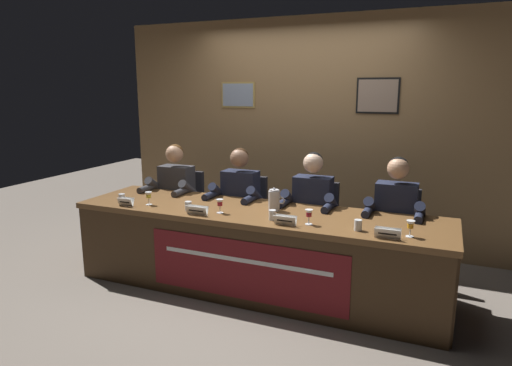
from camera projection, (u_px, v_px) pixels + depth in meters
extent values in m
plane|color=#70665B|center=(256.00, 287.00, 4.17)|extent=(12.00, 12.00, 0.00)
cube|color=#937047|center=(304.00, 133.00, 5.20)|extent=(4.57, 0.12, 2.60)
cube|color=tan|center=(238.00, 95.00, 5.37)|extent=(0.44, 0.02, 0.30)
cube|color=#8C99AD|center=(238.00, 95.00, 5.35)|extent=(0.40, 0.01, 0.26)
cube|color=black|center=(378.00, 96.00, 4.74)|extent=(0.45, 0.02, 0.38)
cube|color=gray|center=(378.00, 96.00, 4.73)|extent=(0.41, 0.01, 0.34)
cube|color=brown|center=(256.00, 213.00, 4.02)|extent=(3.37, 0.86, 0.05)
cube|color=#402A16|center=(237.00, 268.00, 3.73)|extent=(3.31, 0.04, 0.69)
cube|color=#402A16|center=(113.00, 231.00, 4.72)|extent=(0.08, 0.78, 0.69)
cube|color=#402A16|center=(450.00, 282.00, 3.47)|extent=(0.08, 0.78, 0.69)
cube|color=maroon|center=(244.00, 271.00, 3.68)|extent=(1.75, 0.01, 0.51)
cube|color=white|center=(244.00, 261.00, 3.66)|extent=(1.49, 0.00, 0.04)
cylinder|color=black|center=(181.00, 251.00, 5.08)|extent=(0.44, 0.44, 0.02)
cylinder|color=black|center=(180.00, 232.00, 5.04)|extent=(0.05, 0.05, 0.41)
cube|color=#232328|center=(179.00, 214.00, 4.99)|extent=(0.44, 0.44, 0.03)
cube|color=#232328|center=(188.00, 190.00, 5.12)|extent=(0.40, 0.05, 0.44)
cylinder|color=black|center=(154.00, 241.00, 4.76)|extent=(0.10, 0.10, 0.46)
cylinder|color=black|center=(170.00, 243.00, 4.68)|extent=(0.10, 0.10, 0.46)
cylinder|color=black|center=(161.00, 212.00, 4.84)|extent=(0.13, 0.34, 0.13)
cylinder|color=black|center=(177.00, 214.00, 4.76)|extent=(0.13, 0.34, 0.13)
cube|color=#38383D|center=(177.00, 188.00, 4.90)|extent=(0.36, 0.20, 0.48)
sphere|color=tan|center=(174.00, 154.00, 4.81)|extent=(0.19, 0.19, 0.19)
sphere|color=#593819|center=(175.00, 152.00, 4.82)|extent=(0.17, 0.17, 0.17)
cylinder|color=#38383D|center=(155.00, 186.00, 4.89)|extent=(0.09, 0.30, 0.25)
cylinder|color=#38383D|center=(188.00, 189.00, 4.73)|extent=(0.09, 0.30, 0.25)
cylinder|color=#38383D|center=(146.00, 189.00, 4.74)|extent=(0.07, 0.24, 0.07)
cylinder|color=#38383D|center=(180.00, 192.00, 4.58)|extent=(0.07, 0.24, 0.07)
cube|color=white|center=(125.00, 202.00, 4.14)|extent=(0.15, 0.03, 0.08)
cube|color=white|center=(127.00, 201.00, 4.17)|extent=(0.15, 0.03, 0.08)
cube|color=black|center=(125.00, 202.00, 4.14)|extent=(0.11, 0.01, 0.01)
cylinder|color=white|center=(149.00, 205.00, 4.21)|extent=(0.06, 0.06, 0.00)
cylinder|color=white|center=(149.00, 201.00, 4.20)|extent=(0.01, 0.01, 0.05)
cone|color=white|center=(149.00, 195.00, 4.19)|extent=(0.06, 0.06, 0.06)
cylinder|color=yellow|center=(149.00, 196.00, 4.19)|extent=(0.04, 0.04, 0.04)
cylinder|color=silver|center=(122.00, 198.00, 4.28)|extent=(0.06, 0.06, 0.08)
cylinder|color=silver|center=(122.00, 200.00, 4.28)|extent=(0.05, 0.05, 0.05)
cylinder|color=black|center=(242.00, 261.00, 4.79)|extent=(0.44, 0.44, 0.02)
cylinder|color=black|center=(242.00, 241.00, 4.74)|extent=(0.05, 0.05, 0.41)
cube|color=#232328|center=(242.00, 222.00, 4.70)|extent=(0.44, 0.44, 0.03)
cube|color=#232328|center=(249.00, 196.00, 4.83)|extent=(0.40, 0.05, 0.44)
cylinder|color=black|center=(218.00, 251.00, 4.47)|extent=(0.10, 0.10, 0.46)
cylinder|color=black|center=(236.00, 253.00, 4.39)|extent=(0.10, 0.10, 0.46)
cylinder|color=black|center=(225.00, 220.00, 4.54)|extent=(0.13, 0.34, 0.13)
cylinder|color=black|center=(243.00, 222.00, 4.47)|extent=(0.13, 0.34, 0.13)
cube|color=#1E2338|center=(240.00, 194.00, 4.61)|extent=(0.36, 0.20, 0.48)
sphere|color=#8E664C|center=(239.00, 158.00, 4.51)|extent=(0.19, 0.19, 0.19)
sphere|color=#331E0F|center=(240.00, 156.00, 4.52)|extent=(0.17, 0.17, 0.17)
cylinder|color=#1E2338|center=(218.00, 192.00, 4.60)|extent=(0.09, 0.30, 0.25)
cylinder|color=#1E2338|center=(255.00, 196.00, 4.44)|extent=(0.09, 0.30, 0.25)
cylinder|color=#1E2338|center=(210.00, 195.00, 4.45)|extent=(0.07, 0.24, 0.07)
cylinder|color=#1E2338|center=(249.00, 199.00, 4.29)|extent=(0.07, 0.24, 0.07)
cube|color=white|center=(196.00, 211.00, 3.85)|extent=(0.20, 0.03, 0.08)
cube|color=white|center=(198.00, 210.00, 3.88)|extent=(0.20, 0.03, 0.08)
cube|color=black|center=(196.00, 211.00, 3.85)|extent=(0.14, 0.01, 0.01)
cylinder|color=white|center=(220.00, 213.00, 3.93)|extent=(0.06, 0.06, 0.00)
cylinder|color=white|center=(220.00, 210.00, 3.92)|extent=(0.01, 0.01, 0.05)
cone|color=white|center=(220.00, 203.00, 3.91)|extent=(0.06, 0.06, 0.06)
cylinder|color=#B21E2D|center=(220.00, 204.00, 3.91)|extent=(0.04, 0.04, 0.04)
cylinder|color=silver|center=(188.00, 206.00, 3.99)|extent=(0.06, 0.06, 0.08)
cylinder|color=silver|center=(188.00, 208.00, 4.00)|extent=(0.05, 0.05, 0.05)
cylinder|color=black|center=(312.00, 272.00, 4.50)|extent=(0.44, 0.44, 0.02)
cylinder|color=black|center=(312.00, 251.00, 4.45)|extent=(0.05, 0.05, 0.41)
cube|color=#232328|center=(313.00, 230.00, 4.41)|extent=(0.44, 0.44, 0.03)
cube|color=#232328|center=(319.00, 203.00, 4.54)|extent=(0.40, 0.05, 0.44)
cylinder|color=black|center=(291.00, 262.00, 4.17)|extent=(0.10, 0.10, 0.46)
cylinder|color=black|center=(312.00, 265.00, 4.10)|extent=(0.10, 0.10, 0.46)
cylinder|color=black|center=(297.00, 229.00, 4.25)|extent=(0.13, 0.34, 0.13)
cylinder|color=black|center=(318.00, 231.00, 4.18)|extent=(0.13, 0.34, 0.13)
cube|color=#1E2338|center=(313.00, 201.00, 4.32)|extent=(0.36, 0.20, 0.48)
sphere|color=beige|center=(313.00, 163.00, 4.22)|extent=(0.19, 0.19, 0.19)
sphere|color=black|center=(314.00, 161.00, 4.23)|extent=(0.17, 0.17, 0.17)
cylinder|color=#1E2338|center=(289.00, 199.00, 4.30)|extent=(0.09, 0.30, 0.25)
cylinder|color=#1E2338|center=(332.00, 204.00, 4.14)|extent=(0.09, 0.30, 0.25)
cylinder|color=#1E2338|center=(283.00, 203.00, 4.16)|extent=(0.07, 0.24, 0.07)
cylinder|color=#1E2338|center=(328.00, 207.00, 4.00)|extent=(0.07, 0.24, 0.07)
cube|color=white|center=(285.00, 221.00, 3.56)|extent=(0.18, 0.03, 0.08)
cube|color=white|center=(286.00, 220.00, 3.59)|extent=(0.18, 0.03, 0.08)
cube|color=black|center=(284.00, 221.00, 3.56)|extent=(0.13, 0.01, 0.01)
cylinder|color=white|center=(309.00, 224.00, 3.60)|extent=(0.06, 0.06, 0.00)
cylinder|color=white|center=(309.00, 221.00, 3.59)|extent=(0.01, 0.01, 0.05)
cone|color=white|center=(309.00, 213.00, 3.58)|extent=(0.06, 0.06, 0.06)
cylinder|color=#B21E2D|center=(309.00, 214.00, 3.58)|extent=(0.04, 0.04, 0.04)
cylinder|color=silver|center=(272.00, 215.00, 3.71)|extent=(0.06, 0.06, 0.08)
cylinder|color=silver|center=(272.00, 217.00, 3.72)|extent=(0.05, 0.05, 0.05)
cylinder|color=black|center=(391.00, 285.00, 4.20)|extent=(0.44, 0.44, 0.02)
cylinder|color=black|center=(392.00, 263.00, 4.16)|extent=(0.05, 0.05, 0.41)
cube|color=#232328|center=(394.00, 241.00, 4.11)|extent=(0.44, 0.44, 0.03)
cube|color=#232328|center=(398.00, 211.00, 4.25)|extent=(0.40, 0.05, 0.44)
cylinder|color=black|center=(376.00, 275.00, 3.88)|extent=(0.10, 0.10, 0.46)
cylinder|color=black|center=(400.00, 279.00, 3.81)|extent=(0.10, 0.10, 0.46)
cylinder|color=black|center=(380.00, 239.00, 3.96)|extent=(0.13, 0.34, 0.13)
cylinder|color=black|center=(404.00, 242.00, 3.88)|extent=(0.13, 0.34, 0.13)
cube|color=#1E2338|center=(396.00, 209.00, 4.02)|extent=(0.36, 0.20, 0.48)
sphere|color=tan|center=(398.00, 169.00, 3.93)|extent=(0.19, 0.19, 0.19)
sphere|color=black|center=(398.00, 167.00, 3.94)|extent=(0.17, 0.17, 0.17)
cylinder|color=#1E2338|center=(370.00, 207.00, 4.01)|extent=(0.09, 0.30, 0.25)
cylinder|color=#1E2338|center=(420.00, 212.00, 3.85)|extent=(0.09, 0.30, 0.25)
cylinder|color=#1E2338|center=(367.00, 212.00, 3.86)|extent=(0.07, 0.24, 0.07)
cylinder|color=#1E2338|center=(419.00, 217.00, 3.70)|extent=(0.07, 0.24, 0.07)
cube|color=white|center=(387.00, 234.00, 3.24)|extent=(0.19, 0.03, 0.08)
cube|color=white|center=(388.00, 233.00, 3.27)|extent=(0.19, 0.03, 0.08)
cube|color=black|center=(387.00, 234.00, 3.24)|extent=(0.13, 0.01, 0.01)
cylinder|color=white|center=(410.00, 236.00, 3.30)|extent=(0.06, 0.06, 0.00)
cylinder|color=white|center=(410.00, 233.00, 3.29)|extent=(0.01, 0.01, 0.05)
cone|color=white|center=(410.00, 225.00, 3.28)|extent=(0.06, 0.06, 0.06)
cylinder|color=orange|center=(410.00, 226.00, 3.28)|extent=(0.04, 0.04, 0.04)
cylinder|color=silver|center=(358.00, 225.00, 3.44)|extent=(0.06, 0.06, 0.08)
cylinder|color=silver|center=(358.00, 227.00, 3.44)|extent=(0.05, 0.05, 0.05)
cylinder|color=silver|center=(274.00, 201.00, 3.99)|extent=(0.10, 0.10, 0.18)
cylinder|color=silver|center=(274.00, 190.00, 3.97)|extent=(0.09, 0.08, 0.01)
sphere|color=silver|center=(274.00, 189.00, 3.97)|extent=(0.02, 0.02, 0.02)
torus|color=silver|center=(281.00, 200.00, 3.96)|extent=(0.07, 0.01, 0.07)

